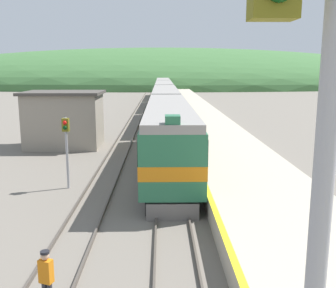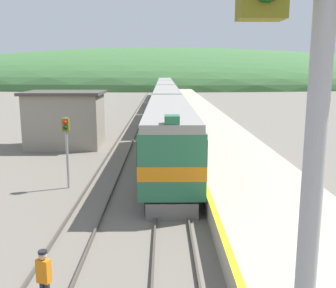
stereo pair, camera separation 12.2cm
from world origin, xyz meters
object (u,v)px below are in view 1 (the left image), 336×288
at_px(carriage_third, 164,93).
at_px(carriage_fourth, 163,88).
at_px(express_train_lead_car, 169,133).
at_px(signal_mast_main, 327,140).
at_px(signal_post_siding, 66,138).
at_px(carriage_second, 165,105).
at_px(track_worker, 46,277).

bearing_deg(carriage_third, carriage_fourth, 90.00).
height_order(carriage_third, carriage_fourth, same).
distance_m(express_train_lead_car, signal_mast_main, 22.41).
height_order(carriage_fourth, signal_mast_main, signal_mast_main).
relative_size(carriage_third, signal_post_siding, 5.09).
relative_size(carriage_second, track_worker, 11.44).
bearing_deg(carriage_fourth, signal_mast_main, -89.31).
bearing_deg(track_worker, carriage_fourth, 87.38).
xyz_separation_m(signal_mast_main, signal_post_siding, (-6.65, 17.49, -3.06)).
bearing_deg(express_train_lead_car, signal_mast_main, -87.35).
distance_m(carriage_second, track_worker, 36.94).
height_order(express_train_lead_car, track_worker, express_train_lead_car).
height_order(signal_mast_main, signal_post_siding, signal_mast_main).
bearing_deg(signal_post_siding, carriage_second, 77.56).
bearing_deg(signal_mast_main, carriage_fourth, 90.69).
relative_size(express_train_lead_car, track_worker, 11.10).
distance_m(carriage_third, signal_mast_main, 64.08).
distance_m(carriage_third, carriage_fourth, 20.97).
xyz_separation_m(carriage_third, carriage_fourth, (0.00, 20.97, 0.00)).
bearing_deg(carriage_fourth, carriage_second, -90.00).
bearing_deg(track_worker, signal_mast_main, -53.59).
distance_m(express_train_lead_car, carriage_fourth, 62.84).
xyz_separation_m(express_train_lead_car, signal_post_siding, (-5.63, -4.61, 0.53)).
xyz_separation_m(carriage_second, track_worker, (-3.59, -36.74, -1.28)).
relative_size(carriage_third, track_worker, 11.44).
relative_size(express_train_lead_car, carriage_second, 0.97).
relative_size(express_train_lead_car, carriage_third, 0.97).
distance_m(carriage_second, signal_mast_main, 43.16).
height_order(carriage_second, track_worker, carriage_second).
relative_size(carriage_second, signal_post_siding, 5.09).
bearing_deg(signal_mast_main, express_train_lead_car, 92.65).
bearing_deg(signal_post_siding, express_train_lead_car, 39.35).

